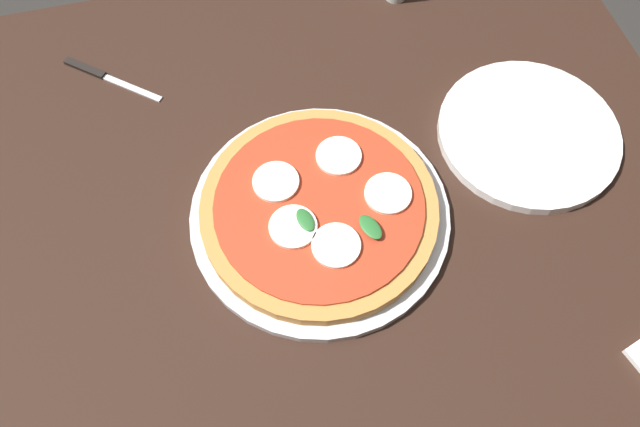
# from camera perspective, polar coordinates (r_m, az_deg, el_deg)

# --- Properties ---
(ground_plane) EXTENTS (6.00, 6.00, 0.00)m
(ground_plane) POSITION_cam_1_polar(r_m,az_deg,el_deg) (1.44, -2.92, -15.02)
(ground_plane) COLOR #2D2B28
(dining_table) EXTENTS (1.16, 0.90, 0.75)m
(dining_table) POSITION_cam_1_polar(r_m,az_deg,el_deg) (0.84, -4.88, -5.07)
(dining_table) COLOR black
(dining_table) RESTS_ON ground_plane
(serving_tray) EXTENTS (0.32, 0.32, 0.01)m
(serving_tray) POSITION_cam_1_polar(r_m,az_deg,el_deg) (0.73, 0.00, -0.15)
(serving_tray) COLOR silver
(serving_tray) RESTS_ON dining_table
(pizza) EXTENTS (0.28, 0.28, 0.03)m
(pizza) POSITION_cam_1_polar(r_m,az_deg,el_deg) (0.72, -0.03, 0.43)
(pizza) COLOR #C6843F
(pizza) RESTS_ON serving_tray
(plate_white) EXTENTS (0.24, 0.24, 0.01)m
(plate_white) POSITION_cam_1_polar(r_m,az_deg,el_deg) (0.84, 19.08, 7.19)
(plate_white) COLOR white
(plate_white) RESTS_ON dining_table
(knife) EXTENTS (0.13, 0.11, 0.01)m
(knife) POSITION_cam_1_polar(r_m,az_deg,el_deg) (0.92, -20.04, 12.24)
(knife) COLOR black
(knife) RESTS_ON dining_table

